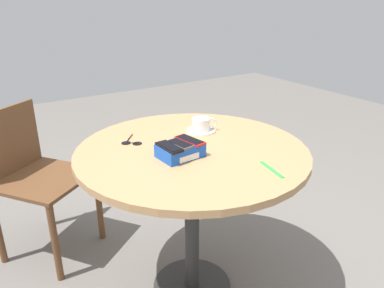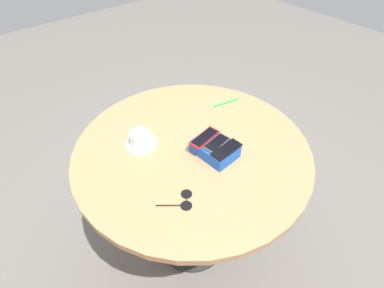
{
  "view_description": "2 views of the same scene",
  "coord_description": "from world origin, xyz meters",
  "px_view_note": "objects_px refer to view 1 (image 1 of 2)",
  "views": [
    {
      "loc": [
        -0.82,
        -1.27,
        1.41
      ],
      "look_at": [
        0.0,
        0.0,
        0.8
      ],
      "focal_mm": 35.0,
      "sensor_mm": 36.0,
      "label": 1
    },
    {
      "loc": [
        -0.72,
        0.6,
        1.66
      ],
      "look_at": [
        0.0,
        0.0,
        0.8
      ],
      "focal_mm": 28.0,
      "sensor_mm": 36.0,
      "label": 2
    }
  ],
  "objects_px": {
    "sunglasses": "(131,143)",
    "chair_near_window": "(35,178)",
    "saucer": "(201,130)",
    "coffee_cup": "(202,124)",
    "round_table": "(192,171)",
    "phone_box": "(180,151)",
    "phone_gray": "(180,144)",
    "lanyard_strap": "(272,169)",
    "phone_black": "(169,147)",
    "phone_red": "(190,140)"
  },
  "relations": [
    {
      "from": "round_table",
      "to": "saucer",
      "type": "distance_m",
      "value": 0.25
    },
    {
      "from": "sunglasses",
      "to": "chair_near_window",
      "type": "bearing_deg",
      "value": 122.4
    },
    {
      "from": "phone_black",
      "to": "coffee_cup",
      "type": "height_order",
      "value": "same"
    },
    {
      "from": "sunglasses",
      "to": "phone_red",
      "type": "bearing_deg",
      "value": -56.04
    },
    {
      "from": "phone_red",
      "to": "chair_near_window",
      "type": "xyz_separation_m",
      "value": [
        -0.51,
        0.79,
        -0.38
      ]
    },
    {
      "from": "phone_red",
      "to": "coffee_cup",
      "type": "xyz_separation_m",
      "value": [
        0.19,
        0.2,
        -0.02
      ]
    },
    {
      "from": "round_table",
      "to": "chair_near_window",
      "type": "relative_size",
      "value": 1.21
    },
    {
      "from": "phone_gray",
      "to": "sunglasses",
      "type": "relative_size",
      "value": 0.9
    },
    {
      "from": "phone_box",
      "to": "sunglasses",
      "type": "bearing_deg",
      "value": 113.29
    },
    {
      "from": "phone_black",
      "to": "saucer",
      "type": "distance_m",
      "value": 0.37
    },
    {
      "from": "phone_red",
      "to": "saucer",
      "type": "height_order",
      "value": "phone_red"
    },
    {
      "from": "coffee_cup",
      "to": "chair_near_window",
      "type": "height_order",
      "value": "same"
    },
    {
      "from": "phone_red",
      "to": "saucer",
      "type": "bearing_deg",
      "value": 46.02
    },
    {
      "from": "sunglasses",
      "to": "saucer",
      "type": "bearing_deg",
      "value": -7.04
    },
    {
      "from": "lanyard_strap",
      "to": "saucer",
      "type": "bearing_deg",
      "value": 88.54
    },
    {
      "from": "phone_gray",
      "to": "chair_near_window",
      "type": "relative_size",
      "value": 0.15
    },
    {
      "from": "phone_gray",
      "to": "saucer",
      "type": "distance_m",
      "value": 0.33
    },
    {
      "from": "sunglasses",
      "to": "round_table",
      "type": "bearing_deg",
      "value": -45.54
    },
    {
      "from": "phone_box",
      "to": "phone_gray",
      "type": "relative_size",
      "value": 1.45
    },
    {
      "from": "round_table",
      "to": "sunglasses",
      "type": "relative_size",
      "value": 7.29
    },
    {
      "from": "saucer",
      "to": "sunglasses",
      "type": "height_order",
      "value": "saucer"
    },
    {
      "from": "phone_box",
      "to": "phone_black",
      "type": "bearing_deg",
      "value": -170.96
    },
    {
      "from": "phone_box",
      "to": "chair_near_window",
      "type": "relative_size",
      "value": 0.22
    },
    {
      "from": "saucer",
      "to": "lanyard_strap",
      "type": "relative_size",
      "value": 0.92
    },
    {
      "from": "phone_red",
      "to": "phone_box",
      "type": "bearing_deg",
      "value": -170.44
    },
    {
      "from": "saucer",
      "to": "coffee_cup",
      "type": "height_order",
      "value": "coffee_cup"
    },
    {
      "from": "phone_box",
      "to": "round_table",
      "type": "bearing_deg",
      "value": 28.49
    },
    {
      "from": "phone_black",
      "to": "coffee_cup",
      "type": "relative_size",
      "value": 1.16
    },
    {
      "from": "saucer",
      "to": "phone_black",
      "type": "bearing_deg",
      "value": -144.47
    },
    {
      "from": "phone_red",
      "to": "coffee_cup",
      "type": "relative_size",
      "value": 1.26
    },
    {
      "from": "round_table",
      "to": "coffee_cup",
      "type": "height_order",
      "value": "coffee_cup"
    },
    {
      "from": "saucer",
      "to": "coffee_cup",
      "type": "bearing_deg",
      "value": -22.68
    },
    {
      "from": "phone_gray",
      "to": "sunglasses",
      "type": "height_order",
      "value": "phone_gray"
    },
    {
      "from": "phone_red",
      "to": "sunglasses",
      "type": "xyz_separation_m",
      "value": [
        -0.16,
        0.24,
        -0.06
      ]
    },
    {
      "from": "lanyard_strap",
      "to": "chair_near_window",
      "type": "relative_size",
      "value": 0.18
    },
    {
      "from": "lanyard_strap",
      "to": "phone_red",
      "type": "bearing_deg",
      "value": 120.09
    },
    {
      "from": "phone_gray",
      "to": "phone_red",
      "type": "height_order",
      "value": "same"
    },
    {
      "from": "coffee_cup",
      "to": "lanyard_strap",
      "type": "relative_size",
      "value": 0.77
    },
    {
      "from": "phone_gray",
      "to": "saucer",
      "type": "relative_size",
      "value": 0.89
    },
    {
      "from": "round_table",
      "to": "phone_gray",
      "type": "relative_size",
      "value": 8.07
    },
    {
      "from": "phone_red",
      "to": "coffee_cup",
      "type": "bearing_deg",
      "value": 45.47
    },
    {
      "from": "saucer",
      "to": "chair_near_window",
      "type": "height_order",
      "value": "chair_near_window"
    },
    {
      "from": "coffee_cup",
      "to": "lanyard_strap",
      "type": "height_order",
      "value": "coffee_cup"
    },
    {
      "from": "coffee_cup",
      "to": "saucer",
      "type": "bearing_deg",
      "value": 157.32
    },
    {
      "from": "coffee_cup",
      "to": "phone_box",
      "type": "bearing_deg",
      "value": -140.32
    },
    {
      "from": "phone_red",
      "to": "lanyard_strap",
      "type": "height_order",
      "value": "phone_red"
    },
    {
      "from": "chair_near_window",
      "to": "phone_gray",
      "type": "bearing_deg",
      "value": -60.61
    },
    {
      "from": "saucer",
      "to": "sunglasses",
      "type": "xyz_separation_m",
      "value": [
        -0.35,
        0.04,
        -0.0
      ]
    },
    {
      "from": "sunglasses",
      "to": "coffee_cup",
      "type": "bearing_deg",
      "value": -7.16
    },
    {
      "from": "round_table",
      "to": "phone_black",
      "type": "xyz_separation_m",
      "value": [
        -0.15,
        -0.06,
        0.17
      ]
    }
  ]
}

